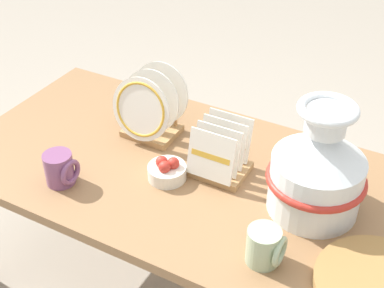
# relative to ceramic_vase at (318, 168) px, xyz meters

# --- Properties ---
(display_table) EXTENTS (1.57, 0.78, 0.60)m
(display_table) POSITION_rel_ceramic_vase_xyz_m (-0.39, -0.02, -0.21)
(display_table) COLOR olive
(display_table) RESTS_ON ground_plane
(ceramic_vase) EXTENTS (0.29, 0.29, 0.35)m
(ceramic_vase) POSITION_rel_ceramic_vase_xyz_m (0.00, 0.00, 0.00)
(ceramic_vase) COLOR silver
(ceramic_vase) RESTS_ON display_table
(dish_rack_round_plates) EXTENTS (0.22, 0.18, 0.24)m
(dish_rack_round_plates) POSITION_rel_ceramic_vase_xyz_m (-0.62, 0.09, -0.05)
(dish_rack_round_plates) COLOR tan
(dish_rack_round_plates) RESTS_ON display_table
(dish_rack_square_plates) EXTENTS (0.18, 0.17, 0.18)m
(dish_rack_square_plates) POSITION_rel_ceramic_vase_xyz_m (-0.31, 0.02, -0.09)
(dish_rack_square_plates) COLOR tan
(dish_rack_square_plates) RESTS_ON display_table
(wicker_charger_stack) EXTENTS (0.33, 0.33, 0.03)m
(wicker_charger_stack) POSITION_rel_ceramic_vase_xyz_m (0.25, -0.21, -0.13)
(wicker_charger_stack) COLOR olive
(wicker_charger_stack) RESTS_ON display_table
(mug_sage_glaze) EXTENTS (0.10, 0.09, 0.10)m
(mug_sage_glaze) POSITION_rel_ceramic_vase_xyz_m (-0.04, -0.26, -0.09)
(mug_sage_glaze) COLOR #9EB28E
(mug_sage_glaze) RESTS_ON display_table
(mug_plum_glaze) EXTENTS (0.10, 0.09, 0.10)m
(mug_plum_glaze) POSITION_rel_ceramic_vase_xyz_m (-0.72, -0.26, -0.09)
(mug_plum_glaze) COLOR #7A4770
(mug_plum_glaze) RESTS_ON display_table
(fruit_bowl) EXTENTS (0.12, 0.12, 0.08)m
(fruit_bowl) POSITION_rel_ceramic_vase_xyz_m (-0.44, -0.09, -0.12)
(fruit_bowl) COLOR silver
(fruit_bowl) RESTS_ON display_table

